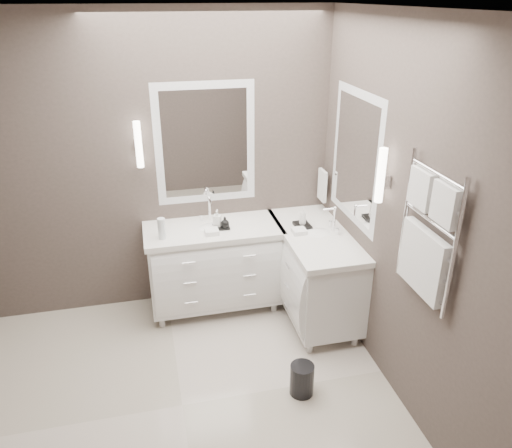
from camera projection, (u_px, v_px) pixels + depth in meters
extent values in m
cube|color=beige|center=(182.00, 406.00, 3.70)|extent=(3.20, 3.00, 0.01)
cube|color=white|center=(149.00, 8.00, 2.55)|extent=(3.20, 3.00, 0.01)
cube|color=#483E3A|center=(156.00, 168.00, 4.45)|extent=(3.20, 0.01, 2.70)
cube|color=#483E3A|center=(201.00, 429.00, 1.80)|extent=(3.20, 0.01, 2.70)
cube|color=#483E3A|center=(402.00, 219.00, 3.46)|extent=(0.01, 3.00, 2.70)
cube|color=white|center=(214.00, 266.00, 4.68)|extent=(1.20, 0.55, 0.70)
cube|color=white|center=(213.00, 230.00, 4.52)|extent=(1.24, 0.59, 0.05)
ellipsoid|color=white|center=(213.00, 231.00, 4.53)|extent=(0.36, 0.28, 0.12)
cylinder|color=white|center=(210.00, 209.00, 4.60)|extent=(0.02, 0.02, 0.22)
cube|color=white|center=(314.00, 272.00, 4.58)|extent=(0.55, 1.20, 0.70)
cube|color=white|center=(316.00, 235.00, 4.42)|extent=(0.59, 1.24, 0.05)
ellipsoid|color=white|center=(316.00, 237.00, 4.42)|extent=(0.36, 0.28, 0.12)
cylinder|color=white|center=(334.00, 220.00, 4.39)|extent=(0.02, 0.02, 0.22)
cube|color=white|center=(205.00, 144.00, 4.45)|extent=(0.90, 0.02, 1.10)
cube|color=white|center=(205.00, 144.00, 4.45)|extent=(0.77, 0.02, 0.96)
cube|color=white|center=(355.00, 158.00, 4.08)|extent=(0.02, 0.90, 1.10)
cube|color=white|center=(355.00, 158.00, 4.08)|extent=(0.02, 0.90, 0.96)
cube|color=white|center=(139.00, 150.00, 4.27)|extent=(0.05, 0.05, 0.10)
cylinder|color=white|center=(139.00, 145.00, 4.25)|extent=(0.06, 0.06, 0.40)
cube|color=white|center=(380.00, 182.00, 3.55)|extent=(0.05, 0.05, 0.10)
cylinder|color=white|center=(381.00, 176.00, 3.53)|extent=(0.06, 0.06, 0.40)
cylinder|color=white|center=(324.00, 171.00, 4.69)|extent=(0.02, 0.22, 0.02)
cube|color=white|center=(322.00, 185.00, 4.75)|extent=(0.03, 0.17, 0.30)
cylinder|color=white|center=(455.00, 252.00, 2.81)|extent=(0.03, 0.03, 0.90)
cylinder|color=white|center=(406.00, 214.00, 3.30)|extent=(0.03, 0.03, 0.90)
cube|color=white|center=(446.00, 205.00, 2.84)|extent=(0.06, 0.22, 0.24)
cube|color=white|center=(422.00, 189.00, 3.07)|extent=(0.06, 0.22, 0.24)
cube|color=white|center=(423.00, 261.00, 3.14)|extent=(0.06, 0.46, 0.42)
cylinder|color=black|center=(302.00, 379.00, 3.76)|extent=(0.24, 0.24, 0.25)
cube|color=black|center=(221.00, 227.00, 4.48)|extent=(0.15, 0.11, 0.02)
cube|color=black|center=(302.00, 225.00, 4.51)|extent=(0.14, 0.18, 0.03)
cylinder|color=silver|center=(162.00, 229.00, 4.26)|extent=(0.07, 0.07, 0.19)
imported|color=white|center=(217.00, 218.00, 4.46)|extent=(0.09, 0.09, 0.15)
imported|color=black|center=(225.00, 222.00, 4.44)|extent=(0.10, 0.10, 0.10)
imported|color=white|center=(303.00, 216.00, 4.47)|extent=(0.07, 0.07, 0.16)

